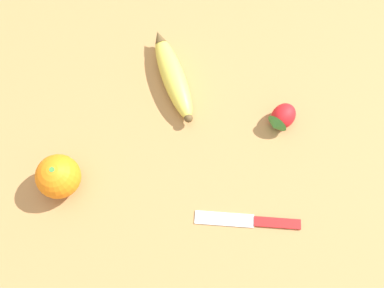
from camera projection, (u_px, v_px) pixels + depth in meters
name	position (u px, v px, depth m)	size (l,w,h in m)	color
ground_plane	(150.00, 126.00, 0.80)	(3.00, 3.00, 0.00)	#A87A47
banana	(173.00, 76.00, 0.82)	(0.12, 0.18, 0.04)	#DBCC4C
orange	(58.00, 176.00, 0.73)	(0.07, 0.07, 0.07)	orange
strawberry	(282.00, 118.00, 0.79)	(0.06, 0.07, 0.04)	red
paring_knife	(252.00, 221.00, 0.74)	(0.18, 0.03, 0.01)	silver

